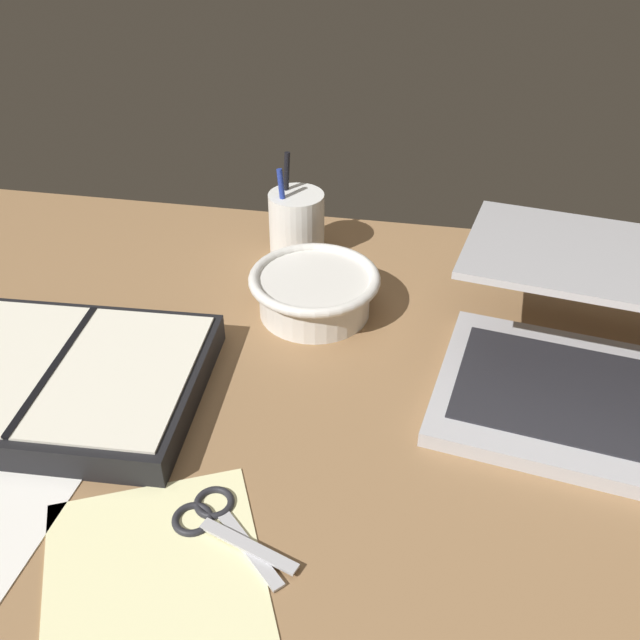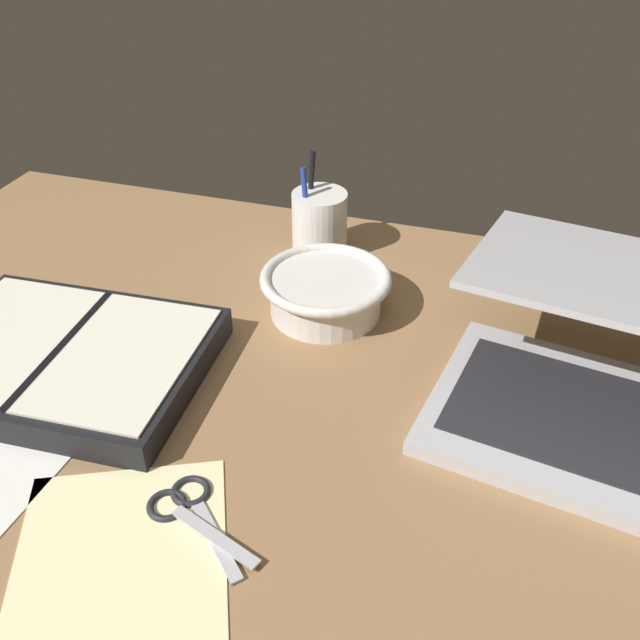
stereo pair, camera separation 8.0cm
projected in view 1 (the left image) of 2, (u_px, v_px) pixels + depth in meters
The scene contains 7 objects.
desk_top at pixel (318, 445), 75.50cm from camera, with size 140.00×100.00×2.00cm, color #936D47.
laptop at pixel (605, 353), 78.08cm from camera, with size 39.02×38.76×15.15cm.
bowl at pixel (314, 291), 92.11cm from camera, with size 16.97×16.97×5.86cm.
pen_cup at pixel (296, 224), 103.62cm from camera, with size 8.03×8.03×15.14cm.
planner at pixel (58, 379), 79.86cm from camera, with size 33.34×26.30×4.02cm.
scissors at pixel (215, 520), 65.92cm from camera, with size 12.81×10.21×0.80cm.
paper_sheet_front at pixel (157, 611), 58.68cm from camera, with size 18.53×27.37×0.16cm, color #F4EFB2.
Camera 1 is at (9.93, -52.81, 55.69)cm, focal length 40.00 mm.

